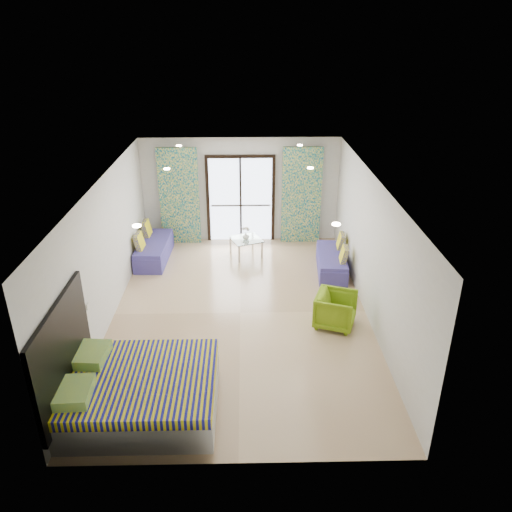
{
  "coord_description": "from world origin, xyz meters",
  "views": [
    {
      "loc": [
        0.12,
        -8.52,
        5.25
      ],
      "look_at": [
        0.32,
        0.21,
        1.15
      ],
      "focal_mm": 35.0,
      "sensor_mm": 36.0,
      "label": 1
    }
  ],
  "objects_px": {
    "armchair": "(336,308)",
    "daybed_left": "(154,249)",
    "daybed_right": "(332,261)",
    "bed": "(138,392)",
    "coffee_table": "(246,241)"
  },
  "relations": [
    {
      "from": "coffee_table",
      "to": "daybed_right",
      "type": "bearing_deg",
      "value": -24.42
    },
    {
      "from": "bed",
      "to": "armchair",
      "type": "relative_size",
      "value": 3.03
    },
    {
      "from": "bed",
      "to": "coffee_table",
      "type": "height_order",
      "value": "coffee_table"
    },
    {
      "from": "daybed_right",
      "to": "armchair",
      "type": "height_order",
      "value": "daybed_right"
    },
    {
      "from": "armchair",
      "to": "daybed_left",
      "type": "bearing_deg",
      "value": 72.47
    },
    {
      "from": "bed",
      "to": "daybed_right",
      "type": "height_order",
      "value": "daybed_right"
    },
    {
      "from": "bed",
      "to": "armchair",
      "type": "height_order",
      "value": "bed"
    },
    {
      "from": "daybed_left",
      "to": "daybed_right",
      "type": "bearing_deg",
      "value": -7.64
    },
    {
      "from": "daybed_right",
      "to": "armchair",
      "type": "bearing_deg",
      "value": -92.83
    },
    {
      "from": "daybed_right",
      "to": "bed",
      "type": "bearing_deg",
      "value": -123.79
    },
    {
      "from": "daybed_right",
      "to": "coffee_table",
      "type": "relative_size",
      "value": 1.85
    },
    {
      "from": "daybed_left",
      "to": "coffee_table",
      "type": "xyz_separation_m",
      "value": [
        2.24,
        0.17,
        0.14
      ]
    },
    {
      "from": "bed",
      "to": "daybed_right",
      "type": "relative_size",
      "value": 1.36
    },
    {
      "from": "bed",
      "to": "daybed_right",
      "type": "bearing_deg",
      "value": 51.36
    },
    {
      "from": "coffee_table",
      "to": "armchair",
      "type": "distance_m",
      "value": 3.59
    }
  ]
}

